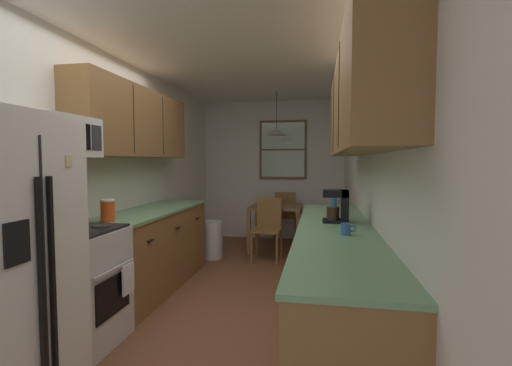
{
  "coord_description": "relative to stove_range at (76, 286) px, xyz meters",
  "views": [
    {
      "loc": [
        0.86,
        -2.93,
        1.44
      ],
      "look_at": [
        0.12,
        1.19,
        1.18
      ],
      "focal_mm": 24.82,
      "sensor_mm": 36.0,
      "label": 1
    }
  ],
  "objects": [
    {
      "name": "dining_chair_near",
      "position": [
        1.12,
        2.66,
        0.03
      ],
      "size": [
        0.42,
        0.42,
        0.9
      ],
      "color": "brown",
      "rests_on": "ground"
    },
    {
      "name": "back_window",
      "position": [
        1.19,
        4.11,
        1.18
      ],
      "size": [
        0.86,
        0.05,
        1.07
      ],
      "color": "brown"
    },
    {
      "name": "ground_plane",
      "position": [
        0.99,
        1.54,
        -0.47
      ],
      "size": [
        12.0,
        12.0,
        0.0
      ],
      "primitive_type": "plane",
      "color": "brown"
    },
    {
      "name": "wall_left",
      "position": [
        -0.36,
        1.54,
        0.8
      ],
      "size": [
        0.1,
        9.0,
        2.55
      ],
      "primitive_type": "cube",
      "color": "silver",
      "rests_on": "ground"
    },
    {
      "name": "counter_right",
      "position": [
        1.99,
        0.52,
        -0.02
      ],
      "size": [
        0.64,
        3.06,
        0.9
      ],
      "color": "brown",
      "rests_on": "ground"
    },
    {
      "name": "mug_spare",
      "position": [
        2.05,
        0.24,
        0.47
      ],
      "size": [
        0.11,
        0.07,
        0.09
      ],
      "color": "#335999",
      "rests_on": "counter_right"
    },
    {
      "name": "pendant_light",
      "position": [
        1.17,
        3.27,
        1.44
      ],
      "size": [
        0.32,
        0.32,
        0.69
      ],
      "color": "black"
    },
    {
      "name": "upper_cabinets_left",
      "position": [
        -0.15,
        1.24,
        1.39
      ],
      "size": [
        0.33,
        2.03,
        0.74
      ],
      "color": "brown"
    },
    {
      "name": "dish_towel",
      "position": [
        0.35,
        0.15,
        0.03
      ],
      "size": [
        0.02,
        0.16,
        0.24
      ],
      "primitive_type": "cube",
      "color": "white"
    },
    {
      "name": "trash_bin",
      "position": [
        0.29,
        2.61,
        -0.2
      ],
      "size": [
        0.31,
        0.31,
        0.55
      ],
      "primitive_type": "cylinder",
      "color": "silver",
      "rests_on": "ground"
    },
    {
      "name": "dining_chair_far",
      "position": [
        1.25,
        3.89,
        0.03
      ],
      "size": [
        0.44,
        0.44,
        0.9
      ],
      "color": "brown",
      "rests_on": "ground"
    },
    {
      "name": "wall_right",
      "position": [
        2.34,
        1.54,
        0.8
      ],
      "size": [
        0.1,
        9.0,
        2.55
      ],
      "primitive_type": "cube",
      "color": "silver",
      "rests_on": "ground"
    },
    {
      "name": "coffee_maker",
      "position": [
        2.02,
        0.78,
        0.58
      ],
      "size": [
        0.22,
        0.18,
        0.29
      ],
      "color": "black",
      "rests_on": "counter_right"
    },
    {
      "name": "table_serving_bowl",
      "position": [
        1.14,
        3.34,
        0.28
      ],
      "size": [
        0.18,
        0.18,
        0.06
      ],
      "primitive_type": "cylinder",
      "color": "silver",
      "rests_on": "dining_table"
    },
    {
      "name": "stove_range",
      "position": [
        0.0,
        0.0,
        0.0
      ],
      "size": [
        0.66,
        0.62,
        1.1
      ],
      "color": "silver",
      "rests_on": "ground"
    },
    {
      "name": "wall_back",
      "position": [
        0.99,
        4.19,
        0.8
      ],
      "size": [
        4.4,
        0.1,
        2.55
      ],
      "primitive_type": "cube",
      "color": "silver",
      "rests_on": "ground"
    },
    {
      "name": "storage_canister",
      "position": [
        -0.01,
        0.45,
        0.53
      ],
      "size": [
        0.12,
        0.12,
        0.2
      ],
      "color": "#D84C19",
      "rests_on": "counter_left"
    },
    {
      "name": "mug_by_coffeemaker",
      "position": [
        2.02,
        1.89,
        0.48
      ],
      "size": [
        0.11,
        0.07,
        0.11
      ],
      "color": "#335999",
      "rests_on": "counter_right"
    },
    {
      "name": "dining_table",
      "position": [
        1.17,
        3.27,
        0.13
      ],
      "size": [
        0.81,
        0.81,
        0.72
      ],
      "color": "brown",
      "rests_on": "ground"
    },
    {
      "name": "upper_cabinets_right",
      "position": [
        2.13,
        0.47,
        1.4
      ],
      "size": [
        0.33,
        2.74,
        0.75
      ],
      "color": "brown"
    },
    {
      "name": "microwave_over_range",
      "position": [
        -0.11,
        0.0,
        1.16
      ],
      "size": [
        0.39,
        0.59,
        0.31
      ],
      "color": "white"
    },
    {
      "name": "ceiling_slab",
      "position": [
        0.99,
        1.54,
        2.12
      ],
      "size": [
        4.4,
        9.0,
        0.08
      ],
      "primitive_type": "cube",
      "color": "white"
    },
    {
      "name": "counter_left",
      "position": [
        -0.01,
        1.29,
        -0.02
      ],
      "size": [
        0.64,
        1.95,
        0.9
      ],
      "color": "brown",
      "rests_on": "ground"
    }
  ]
}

